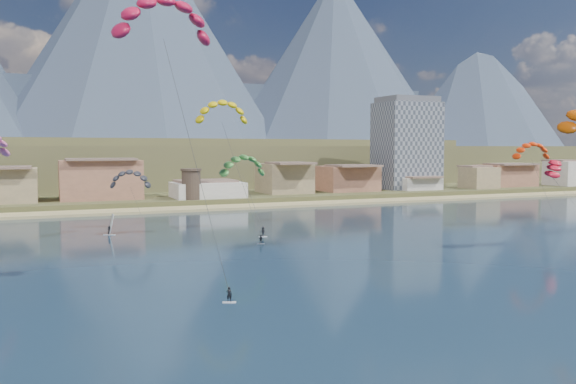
{
  "coord_description": "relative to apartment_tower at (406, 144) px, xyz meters",
  "views": [
    {
      "loc": [
        -32.82,
        -46.79,
        16.49
      ],
      "look_at": [
        0.0,
        32.0,
        10.0
      ],
      "focal_mm": 36.7,
      "sensor_mm": 36.0,
      "label": 1
    }
  ],
  "objects": [
    {
      "name": "distant_kite_red",
      "position": [
        -20.09,
        -83.16,
        -5.16
      ],
      "size": [
        7.71,
        8.33,
        15.72
      ],
      "color": "#262626",
      "rests_on": "ground"
    },
    {
      "name": "ground",
      "position": [
        -85.0,
        -128.0,
        -17.82
      ],
      "size": [
        2400.0,
        2400.0,
        0.0
      ],
      "primitive_type": "plane",
      "color": "black",
      "rests_on": "ground"
    },
    {
      "name": "foothills",
      "position": [
        -62.61,
        104.47,
        -8.74
      ],
      "size": [
        940.0,
        210.0,
        18.0
      ],
      "color": "brown",
      "rests_on": "ground"
    },
    {
      "name": "watchtower",
      "position": [
        -80.0,
        -14.0,
        -11.45
      ],
      "size": [
        5.82,
        5.82,
        8.6
      ],
      "color": "#47382D",
      "rests_on": "ground"
    },
    {
      "name": "apartment_tower",
      "position": [
        0.0,
        0.0,
        0.0
      ],
      "size": [
        20.0,
        16.0,
        32.0
      ],
      "color": "gray",
      "rests_on": "ground"
    },
    {
      "name": "mountain_ridge",
      "position": [
        -99.6,
        695.65,
        132.49
      ],
      "size": [
        2060.0,
        480.0,
        400.0
      ],
      "color": "#2F3C4F",
      "rests_on": "ground"
    },
    {
      "name": "distant_kite_orange",
      "position": [
        -23.9,
        -81.16,
        -1.44
      ],
      "size": [
        8.72,
        6.45,
        19.12
      ],
      "color": "#262626",
      "rests_on": "ground"
    },
    {
      "name": "kitesurfer_red",
      "position": [
        -104.69,
        -106.23,
        13.99
      ],
      "size": [
        12.16,
        12.9,
        34.81
      ],
      "color": "silver",
      "rests_on": "ground"
    },
    {
      "name": "windsurfer",
      "position": [
        -106.54,
        -60.34,
        -16.56
      ],
      "size": [
        2.49,
        2.48,
        3.95
      ],
      "color": "silver",
      "rests_on": "ground"
    },
    {
      "name": "kitesurfer_yellow",
      "position": [
        -87.04,
        -69.23,
        5.79
      ],
      "size": [
        10.43,
        14.71,
        26.93
      ],
      "color": "silver",
      "rests_on": "ground"
    },
    {
      "name": "town",
      "position": [
        -125.0,
        -6.0,
        -9.82
      ],
      "size": [
        400.0,
        24.0,
        12.0
      ],
      "color": "silver",
      "rests_on": "ground"
    },
    {
      "name": "kitesurfer_green",
      "position": [
        -80.42,
        -61.23,
        -4.43
      ],
      "size": [
        10.34,
        15.57,
        17.93
      ],
      "color": "silver",
      "rests_on": "ground"
    },
    {
      "name": "beach",
      "position": [
        -85.0,
        -22.0,
        -17.57
      ],
      "size": [
        2200.0,
        12.0,
        0.9
      ],
      "color": "tan",
      "rests_on": "ground"
    },
    {
      "name": "land",
      "position": [
        -85.0,
        432.0,
        -17.82
      ],
      "size": [
        2200.0,
        900.0,
        4.0
      ],
      "color": "brown",
      "rests_on": "ground"
    },
    {
      "name": "distant_kite_dark",
      "position": [
        -101.48,
        -51.63,
        -7.17
      ],
      "size": [
        9.2,
        6.9,
        14.06
      ],
      "color": "#262626",
      "rests_on": "ground"
    }
  ]
}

